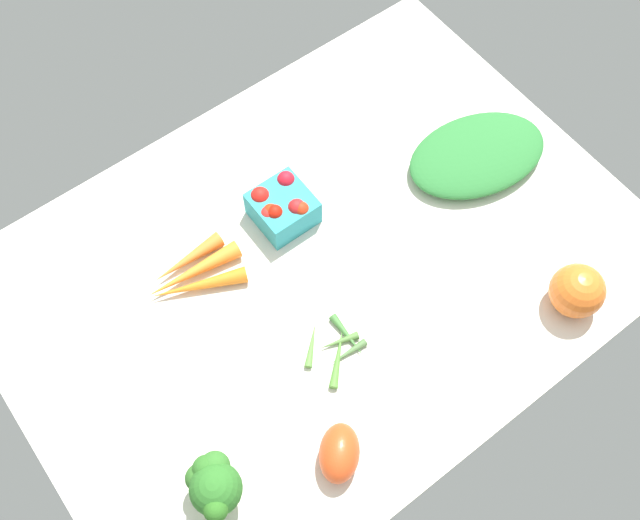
{
  "coord_description": "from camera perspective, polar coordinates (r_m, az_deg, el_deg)",
  "views": [
    {
      "loc": [
        33.82,
        44.88,
        113.16
      ],
      "look_at": [
        0.0,
        0.0,
        4.0
      ],
      "focal_mm": 42.29,
      "sensor_mm": 36.0,
      "label": 1
    }
  ],
  "objects": [
    {
      "name": "berry_basket",
      "position": [
        1.26,
        -2.91,
        4.04
      ],
      "size": [
        9.43,
        9.43,
        6.86
      ],
      "color": "teal",
      "rests_on": "tablecloth"
    },
    {
      "name": "okra_pile",
      "position": [
        1.18,
        1.31,
        -6.61
      ],
      "size": [
        10.13,
        11.2,
        1.43
      ],
      "color": "#537F3B",
      "rests_on": "tablecloth"
    },
    {
      "name": "tablecloth",
      "position": [
        1.25,
        0.0,
        -0.63
      ],
      "size": [
        104.0,
        76.0,
        2.0
      ],
      "primitive_type": "cube",
      "color": "silver",
      "rests_on": "ground"
    },
    {
      "name": "broccoli_head",
      "position": [
        1.08,
        -8.12,
        -16.49
      ],
      "size": [
        7.36,
        9.06,
        10.1
      ],
      "color": "#9EC97E",
      "rests_on": "tablecloth"
    },
    {
      "name": "roma_tomato",
      "position": [
        1.11,
        1.47,
        -14.4
      ],
      "size": [
        10.24,
        10.33,
        5.88
      ],
      "primitive_type": "ellipsoid",
      "rotation": [
        0.0,
        0.0,
        3.95
      ],
      "color": "#D5481D",
      "rests_on": "tablecloth"
    },
    {
      "name": "carrot_bunch",
      "position": [
        1.24,
        -9.55,
        -0.97
      ],
      "size": [
        16.79,
        10.71,
        3.0
      ],
      "color": "orange",
      "rests_on": "tablecloth"
    },
    {
      "name": "leafy_greens_clump",
      "position": [
        1.36,
        11.94,
        7.68
      ],
      "size": [
        28.38,
        21.34,
        4.01
      ],
      "primitive_type": "ellipsoid",
      "rotation": [
        0.0,
        0.0,
        2.94
      ],
      "color": "#2B7533",
      "rests_on": "tablecloth"
    },
    {
      "name": "heirloom_tomato_orange",
      "position": [
        1.24,
        18.89,
        -2.22
      ],
      "size": [
        8.71,
        8.71,
        8.71
      ],
      "primitive_type": "sphere",
      "color": "orange",
      "rests_on": "tablecloth"
    }
  ]
}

